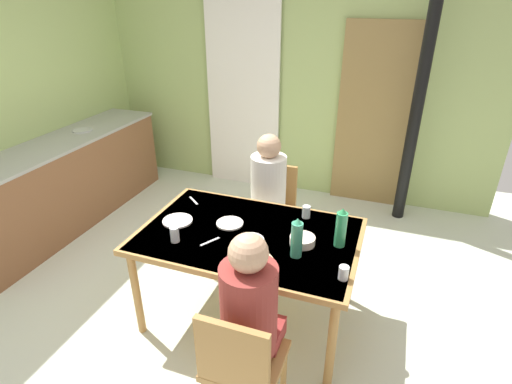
{
  "coord_description": "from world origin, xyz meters",
  "views": [
    {
      "loc": [
        1.24,
        -2.19,
        2.24
      ],
      "look_at": [
        0.39,
        0.15,
        0.99
      ],
      "focal_mm": 28.11,
      "sensor_mm": 36.0,
      "label": 1
    }
  ],
  "objects_px": {
    "chair_far_diner": "(272,207)",
    "dining_table": "(249,241)",
    "kitchen_counter": "(66,182)",
    "person_far_diner": "(268,185)",
    "serving_bowl_center": "(303,240)",
    "water_bottle_green_far": "(297,239)",
    "water_bottle_green_near": "(341,228)",
    "person_near_diner": "(250,305)",
    "chair_near_diner": "(241,364)"
  },
  "relations": [
    {
      "from": "chair_far_diner",
      "to": "person_far_diner",
      "type": "bearing_deg",
      "value": 90.0
    },
    {
      "from": "kitchen_counter",
      "to": "chair_near_diner",
      "type": "xyz_separation_m",
      "value": [
        2.6,
        -1.55,
        0.05
      ]
    },
    {
      "from": "person_near_diner",
      "to": "water_bottle_green_near",
      "type": "distance_m",
      "value": 0.85
    },
    {
      "from": "chair_near_diner",
      "to": "kitchen_counter",
      "type": "bearing_deg",
      "value": 149.14
    },
    {
      "from": "person_far_diner",
      "to": "water_bottle_green_near",
      "type": "relative_size",
      "value": 2.77
    },
    {
      "from": "person_far_diner",
      "to": "water_bottle_green_far",
      "type": "distance_m",
      "value": 0.97
    },
    {
      "from": "person_far_diner",
      "to": "serving_bowl_center",
      "type": "relative_size",
      "value": 4.53
    },
    {
      "from": "person_near_diner",
      "to": "serving_bowl_center",
      "type": "height_order",
      "value": "person_near_diner"
    },
    {
      "from": "water_bottle_green_near",
      "to": "kitchen_counter",
      "type": "bearing_deg",
      "value": 167.65
    },
    {
      "from": "dining_table",
      "to": "person_far_diner",
      "type": "distance_m",
      "value": 0.72
    },
    {
      "from": "chair_near_diner",
      "to": "serving_bowl_center",
      "type": "bearing_deg",
      "value": 82.91
    },
    {
      "from": "person_far_diner",
      "to": "chair_near_diner",
      "type": "bearing_deg",
      "value": 103.41
    },
    {
      "from": "water_bottle_green_near",
      "to": "water_bottle_green_far",
      "type": "relative_size",
      "value": 1.02
    },
    {
      "from": "chair_far_diner",
      "to": "serving_bowl_center",
      "type": "bearing_deg",
      "value": 119.52
    },
    {
      "from": "kitchen_counter",
      "to": "chair_near_diner",
      "type": "relative_size",
      "value": 2.85
    },
    {
      "from": "water_bottle_green_near",
      "to": "serving_bowl_center",
      "type": "relative_size",
      "value": 1.63
    },
    {
      "from": "chair_near_diner",
      "to": "water_bottle_green_near",
      "type": "relative_size",
      "value": 3.13
    },
    {
      "from": "dining_table",
      "to": "water_bottle_green_near",
      "type": "bearing_deg",
      "value": 6.29
    },
    {
      "from": "kitchen_counter",
      "to": "water_bottle_green_far",
      "type": "relative_size",
      "value": 9.07
    },
    {
      "from": "dining_table",
      "to": "chair_far_diner",
      "type": "bearing_deg",
      "value": 96.39
    },
    {
      "from": "person_near_diner",
      "to": "serving_bowl_center",
      "type": "bearing_deg",
      "value": 81.57
    },
    {
      "from": "chair_far_diner",
      "to": "person_near_diner",
      "type": "height_order",
      "value": "person_near_diner"
    },
    {
      "from": "serving_bowl_center",
      "to": "water_bottle_green_far",
      "type": "bearing_deg",
      "value": -92.28
    },
    {
      "from": "water_bottle_green_far",
      "to": "serving_bowl_center",
      "type": "xyz_separation_m",
      "value": [
        0.01,
        0.15,
        -0.1
      ]
    },
    {
      "from": "person_far_diner",
      "to": "serving_bowl_center",
      "type": "distance_m",
      "value": 0.85
    },
    {
      "from": "chair_near_diner",
      "to": "chair_far_diner",
      "type": "bearing_deg",
      "value": 102.36
    },
    {
      "from": "chair_far_diner",
      "to": "dining_table",
      "type": "bearing_deg",
      "value": 96.39
    },
    {
      "from": "person_far_diner",
      "to": "water_bottle_green_near",
      "type": "bearing_deg",
      "value": 137.93
    },
    {
      "from": "dining_table",
      "to": "person_near_diner",
      "type": "bearing_deg",
      "value": -68.73
    },
    {
      "from": "person_far_diner",
      "to": "person_near_diner",
      "type": "bearing_deg",
      "value": 104.65
    },
    {
      "from": "kitchen_counter",
      "to": "person_far_diner",
      "type": "relative_size",
      "value": 3.22
    },
    {
      "from": "person_far_diner",
      "to": "water_bottle_green_far",
      "type": "xyz_separation_m",
      "value": [
        0.47,
        -0.85,
        0.09
      ]
    },
    {
      "from": "dining_table",
      "to": "chair_far_diner",
      "type": "distance_m",
      "value": 0.87
    },
    {
      "from": "kitchen_counter",
      "to": "person_near_diner",
      "type": "bearing_deg",
      "value": -28.59
    },
    {
      "from": "serving_bowl_center",
      "to": "kitchen_counter",
      "type": "bearing_deg",
      "value": 165.37
    },
    {
      "from": "person_far_diner",
      "to": "water_bottle_green_near",
      "type": "distance_m",
      "value": 0.96
    },
    {
      "from": "chair_near_diner",
      "to": "chair_far_diner",
      "type": "xyz_separation_m",
      "value": [
        -0.37,
        1.69,
        0.0
      ]
    },
    {
      "from": "water_bottle_green_far",
      "to": "serving_bowl_center",
      "type": "height_order",
      "value": "water_bottle_green_far"
    },
    {
      "from": "chair_near_diner",
      "to": "water_bottle_green_near",
      "type": "xyz_separation_m",
      "value": [
        0.34,
        0.91,
        0.37
      ]
    },
    {
      "from": "person_near_diner",
      "to": "dining_table",
      "type": "bearing_deg",
      "value": 111.27
    },
    {
      "from": "water_bottle_green_near",
      "to": "water_bottle_green_far",
      "type": "height_order",
      "value": "water_bottle_green_near"
    },
    {
      "from": "kitchen_counter",
      "to": "water_bottle_green_far",
      "type": "distance_m",
      "value": 2.86
    },
    {
      "from": "kitchen_counter",
      "to": "serving_bowl_center",
      "type": "height_order",
      "value": "kitchen_counter"
    },
    {
      "from": "dining_table",
      "to": "serving_bowl_center",
      "type": "relative_size",
      "value": 8.87
    },
    {
      "from": "dining_table",
      "to": "chair_far_diner",
      "type": "height_order",
      "value": "chair_far_diner"
    },
    {
      "from": "person_near_diner",
      "to": "person_far_diner",
      "type": "xyz_separation_m",
      "value": [
        -0.37,
        1.41,
        0.0
      ]
    },
    {
      "from": "kitchen_counter",
      "to": "water_bottle_green_near",
      "type": "relative_size",
      "value": 8.92
    },
    {
      "from": "dining_table",
      "to": "person_far_diner",
      "type": "bearing_deg",
      "value": 97.61
    },
    {
      "from": "kitchen_counter",
      "to": "water_bottle_green_near",
      "type": "height_order",
      "value": "water_bottle_green_near"
    },
    {
      "from": "chair_far_diner",
      "to": "water_bottle_green_far",
      "type": "height_order",
      "value": "water_bottle_green_far"
    }
  ]
}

